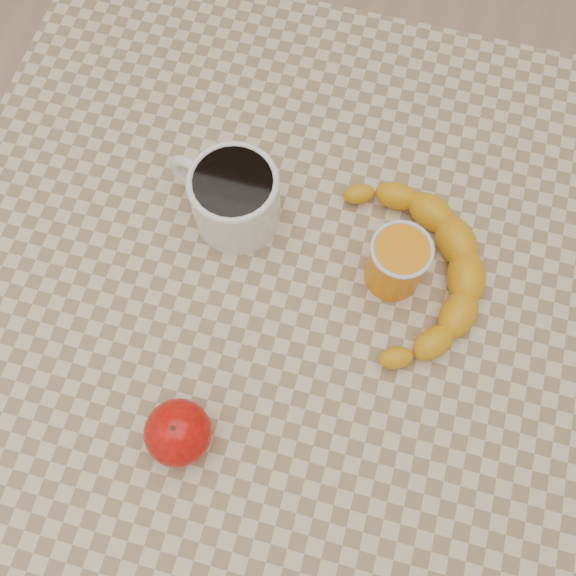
% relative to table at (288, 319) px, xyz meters
% --- Properties ---
extents(ground, '(3.00, 3.00, 0.00)m').
position_rel_table_xyz_m(ground, '(0.00, 0.00, -0.66)').
color(ground, tan).
rests_on(ground, ground).
extents(table, '(0.80, 0.80, 0.75)m').
position_rel_table_xyz_m(table, '(0.00, 0.00, 0.00)').
color(table, '#CAB48F').
rests_on(table, ground).
extents(coffee_mug, '(0.14, 0.12, 0.08)m').
position_rel_table_xyz_m(coffee_mug, '(-0.08, 0.08, 0.13)').
color(coffee_mug, white).
rests_on(coffee_mug, table).
extents(orange_juice_glass, '(0.06, 0.06, 0.07)m').
position_rel_table_xyz_m(orange_juice_glass, '(0.10, 0.05, 0.12)').
color(orange_juice_glass, orange).
rests_on(orange_juice_glass, table).
extents(apple, '(0.08, 0.08, 0.06)m').
position_rel_table_xyz_m(apple, '(-0.06, -0.17, 0.12)').
color(apple, '#9B0505').
rests_on(apple, table).
extents(banana, '(0.30, 0.34, 0.04)m').
position_rel_table_xyz_m(banana, '(0.12, 0.05, 0.11)').
color(banana, gold).
rests_on(banana, table).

